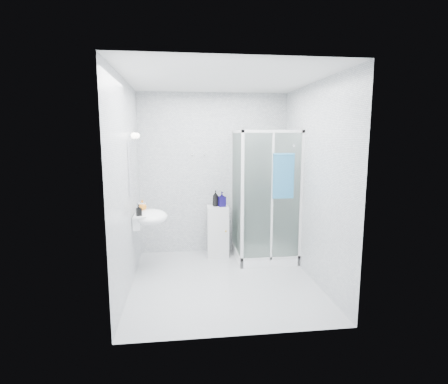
{
  "coord_description": "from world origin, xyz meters",
  "views": [
    {
      "loc": [
        -0.54,
        -4.37,
        1.91
      ],
      "look_at": [
        0.05,
        0.35,
        1.15
      ],
      "focal_mm": 28.0,
      "sensor_mm": 36.0,
      "label": 1
    }
  ],
  "objects": [
    {
      "name": "shower_enclosure",
      "position": [
        0.67,
        0.77,
        0.45
      ],
      "size": [
        0.9,
        0.95,
        2.0
      ],
      "color": "white",
      "rests_on": "ground"
    },
    {
      "name": "soap_dispenser_black",
      "position": [
        -1.1,
        0.28,
        0.94
      ],
      "size": [
        0.09,
        0.09,
        0.15
      ],
      "primitive_type": "imported",
      "rotation": [
        0.0,
        0.0,
        0.36
      ],
      "color": "black",
      "rests_on": "wall_basin"
    },
    {
      "name": "shampoo_bottle_b",
      "position": [
        0.1,
        1.02,
        0.93
      ],
      "size": [
        0.13,
        0.13,
        0.24
      ],
      "primitive_type": "imported",
      "rotation": [
        0.0,
        0.0,
        0.23
      ],
      "color": "#130C48",
      "rests_on": "storage_cabinet"
    },
    {
      "name": "room",
      "position": [
        0.0,
        0.0,
        1.3
      ],
      "size": [
        2.4,
        2.6,
        2.6
      ],
      "color": "silver",
      "rests_on": "ground"
    },
    {
      "name": "hand_towel",
      "position": [
        0.89,
        0.36,
        1.37
      ],
      "size": [
        0.3,
        0.04,
        0.64
      ],
      "color": "teal",
      "rests_on": "shower_enclosure"
    },
    {
      "name": "wall_basin",
      "position": [
        -0.99,
        0.45,
        0.8
      ],
      "size": [
        0.46,
        0.56,
        0.35
      ],
      "color": "white",
      "rests_on": "ground"
    },
    {
      "name": "vanity_lights",
      "position": [
        -1.14,
        0.45,
        1.92
      ],
      "size": [
        0.1,
        0.4,
        0.08
      ],
      "color": "silver",
      "rests_on": "room"
    },
    {
      "name": "soap_dispenser_orange",
      "position": [
        -1.09,
        0.6,
        0.94
      ],
      "size": [
        0.15,
        0.15,
        0.15
      ],
      "primitive_type": "imported",
      "rotation": [
        0.0,
        0.0,
        0.26
      ],
      "color": "orange",
      "rests_on": "wall_basin"
    },
    {
      "name": "shampoo_bottle_a",
      "position": [
        0.0,
        1.06,
        0.94
      ],
      "size": [
        0.1,
        0.1,
        0.25
      ],
      "primitive_type": "imported",
      "rotation": [
        0.0,
        0.0,
        -0.02
      ],
      "color": "black",
      "rests_on": "storage_cabinet"
    },
    {
      "name": "wall_hooks",
      "position": [
        -0.25,
        1.26,
        1.62
      ],
      "size": [
        0.23,
        0.06,
        0.03
      ],
      "color": "silver",
      "rests_on": "room"
    },
    {
      "name": "storage_cabinet",
      "position": [
        0.04,
        1.04,
        0.4
      ],
      "size": [
        0.34,
        0.37,
        0.81
      ],
      "rotation": [
        0.0,
        0.0,
        -0.03
      ],
      "color": "silver",
      "rests_on": "ground"
    },
    {
      "name": "mirror",
      "position": [
        -1.19,
        0.45,
        1.5
      ],
      "size": [
        0.02,
        0.6,
        0.7
      ],
      "primitive_type": "cube",
      "color": "white",
      "rests_on": "room"
    }
  ]
}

